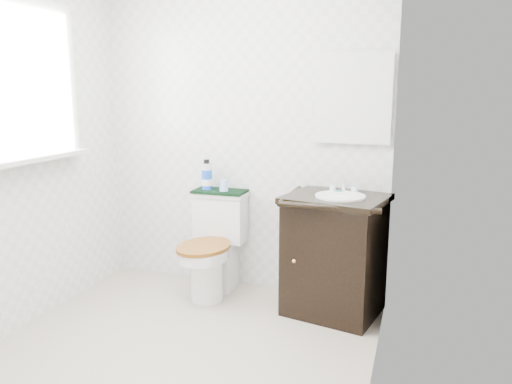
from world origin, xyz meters
The scene contains 12 objects.
floor centered at (0.00, 0.00, 0.00)m, with size 2.40×2.40×0.00m, color #C1B29B.
wall_back centered at (0.00, 1.20, 1.20)m, with size 2.40×2.40×0.00m, color silver.
wall_right centered at (1.10, 0.00, 1.20)m, with size 2.40×2.40×0.00m, color silver.
window centered at (-1.07, 0.25, 1.55)m, with size 0.02×0.70×0.90m, color white.
mirror centered at (0.82, 1.18, 1.45)m, with size 0.50×0.02×0.60m, color silver.
toilet centered at (-0.14, 0.97, 0.33)m, with size 0.40×0.63×0.75m.
vanity centered at (0.77, 0.90, 0.43)m, with size 0.73×0.66×0.92m.
trash_bin centered at (0.45, 1.10, 0.14)m, with size 0.21×0.18×0.28m.
towel centered at (-0.14, 1.09, 0.76)m, with size 0.40×0.22×0.02m, color black.
mouthwash_bottle centered at (-0.25, 1.09, 0.87)m, with size 0.08×0.08×0.23m.
cup centered at (-0.10, 1.07, 0.81)m, with size 0.07×0.07×0.08m, color #99C3FA.
soap_bar centered at (0.77, 1.00, 0.83)m, with size 0.07×0.05×0.02m, color #166D6B.
Camera 1 is at (1.28, -2.32, 1.50)m, focal length 35.00 mm.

